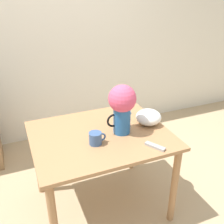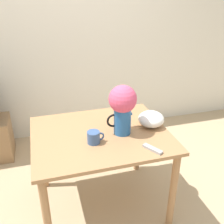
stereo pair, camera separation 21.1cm
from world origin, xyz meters
name	(u,v)px [view 2 (the right image)]	position (x,y,z in m)	size (l,w,h in m)	color
ground_plane	(112,215)	(0.00, 0.00, 0.00)	(12.00, 12.00, 0.00)	tan
wall_back	(75,39)	(0.00, 1.68, 1.30)	(8.00, 0.05, 2.60)	silver
table	(101,145)	(-0.06, 0.17, 0.68)	(1.15, 0.93, 0.80)	#A3754C
flower_vase	(123,105)	(0.12, 0.13, 1.05)	(0.25, 0.23, 0.43)	#235B9E
coffee_mug	(94,137)	(-0.14, 0.04, 0.84)	(0.14, 0.10, 0.10)	#385689
white_bowl	(151,119)	(0.40, 0.17, 0.86)	(0.23, 0.23, 0.13)	white
remote_control	(153,149)	(0.26, -0.19, 0.81)	(0.12, 0.16, 0.02)	#999999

